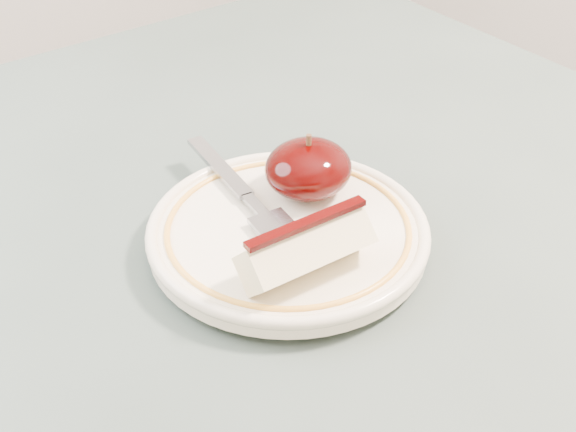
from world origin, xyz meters
TOP-DOWN VIEW (x-y plane):
  - table at (0.00, 0.00)m, footprint 0.90×0.90m
  - plate at (0.05, 0.04)m, footprint 0.20×0.20m
  - apple_half at (0.09, 0.06)m, footprint 0.06×0.06m
  - apple_wedge at (0.03, -0.01)m, footprint 0.09×0.04m
  - fork at (0.05, 0.08)m, footprint 0.04×0.18m

SIDE VIEW (x-z plane):
  - table at x=0.00m, z-range 0.29..1.04m
  - plate at x=0.05m, z-range 0.75..0.77m
  - fork at x=0.05m, z-range 0.77..0.77m
  - apple_wedge at x=0.03m, z-range 0.77..0.81m
  - apple_half at x=0.09m, z-range 0.76..0.81m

